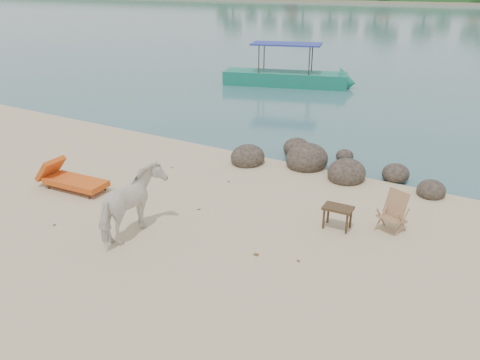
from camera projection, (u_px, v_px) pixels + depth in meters
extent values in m
ellipsoid|color=#2C241D|center=(248.00, 158.00, 14.63)|extent=(1.04, 1.15, 0.78)
ellipsoid|color=#2C241D|center=(307.00, 160.00, 14.37)|extent=(1.28, 1.40, 0.96)
ellipsoid|color=#2C241D|center=(346.00, 174.00, 13.41)|extent=(1.08, 1.19, 0.81)
ellipsoid|color=#2C241D|center=(395.00, 175.00, 13.49)|extent=(0.77, 0.85, 0.58)
ellipsoid|color=#2C241D|center=(431.00, 192.00, 12.42)|extent=(0.74, 0.82, 0.56)
ellipsoid|color=#2C241D|center=(296.00, 149.00, 15.57)|extent=(0.87, 0.95, 0.65)
ellipsoid|color=#2C241D|center=(345.00, 157.00, 14.99)|extent=(0.56, 0.61, 0.42)
imported|color=white|center=(133.00, 206.00, 10.20)|extent=(1.08, 1.92, 1.53)
plane|color=brown|center=(125.00, 211.00, 11.63)|extent=(0.12, 0.12, 0.00)
plane|color=brown|center=(255.00, 256.00, 9.74)|extent=(0.12, 0.12, 0.00)
plane|color=brown|center=(55.00, 226.00, 10.92)|extent=(0.13, 0.13, 0.00)
plane|color=brown|center=(257.00, 256.00, 9.72)|extent=(0.12, 0.12, 0.00)
plane|color=brown|center=(199.00, 210.00, 11.67)|extent=(0.12, 0.12, 0.00)
plane|color=brown|center=(229.00, 182.00, 13.30)|extent=(0.14, 0.14, 0.00)
plane|color=brown|center=(172.00, 168.00, 14.30)|extent=(0.13, 0.13, 0.00)
plane|color=brown|center=(298.00, 262.00, 9.51)|extent=(0.14, 0.14, 0.00)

